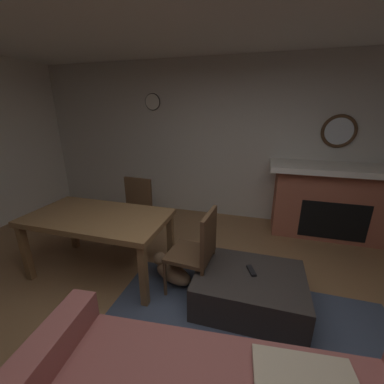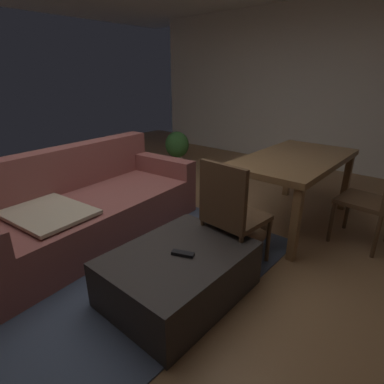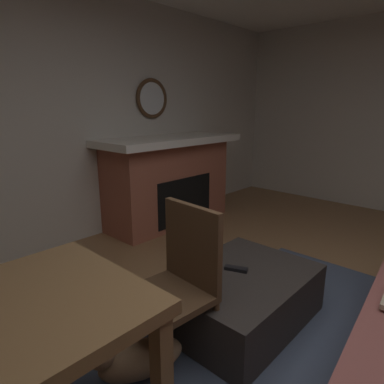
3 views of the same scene
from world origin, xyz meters
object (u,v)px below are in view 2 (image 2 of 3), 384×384
(dining_chair_west, at_px, (230,210))
(small_dog, at_px, (249,236))
(ottoman_coffee_table, at_px, (179,274))
(tv_remote, at_px, (183,254))
(potted_plant, at_px, (177,146))
(couch, at_px, (85,208))
(dining_table, at_px, (294,164))
(dining_chair_south, at_px, (378,194))

(dining_chair_west, relative_size, small_dog, 1.78)
(ottoman_coffee_table, distance_m, tv_remote, 0.20)
(potted_plant, bearing_deg, dining_chair_west, -128.85)
(couch, height_order, potted_plant, couch)
(potted_plant, bearing_deg, dining_table, -108.09)
(couch, bearing_deg, dining_chair_west, -71.14)
(tv_remote, bearing_deg, couch, 65.02)
(dining_chair_south, bearing_deg, dining_chair_west, 145.02)
(dining_chair_west, bearing_deg, tv_remote, 177.92)
(couch, xyz_separation_m, dining_table, (1.66, -1.40, 0.36))
(tv_remote, xyz_separation_m, dining_chair_south, (1.72, -0.84, 0.15))
(tv_remote, bearing_deg, potted_plant, 21.85)
(tv_remote, bearing_deg, dining_chair_south, -48.29)
(ottoman_coffee_table, distance_m, dining_chair_west, 0.64)
(tv_remote, distance_m, dining_chair_south, 1.92)
(couch, xyz_separation_m, small_dog, (0.79, -1.41, -0.14))
(ottoman_coffee_table, relative_size, dining_chair_south, 1.12)
(dining_table, bearing_deg, dining_chair_south, -90.60)
(ottoman_coffee_table, distance_m, dining_table, 1.78)
(dining_table, distance_m, dining_chair_west, 1.19)
(dining_chair_south, bearing_deg, small_dog, 136.74)
(small_dog, bearing_deg, couch, 119.32)
(dining_chair_south, xyz_separation_m, potted_plant, (0.82, 3.30, -0.16))
(dining_table, xyz_separation_m, small_dog, (-0.87, -0.00, -0.49))
(couch, bearing_deg, dining_chair_south, -53.34)
(dining_chair_south, distance_m, small_dog, 1.23)
(dining_chair_south, distance_m, dining_chair_west, 1.43)
(ottoman_coffee_table, bearing_deg, dining_chair_west, -7.11)
(tv_remote, distance_m, dining_table, 1.75)
(ottoman_coffee_table, bearing_deg, potted_plant, 43.60)
(dining_chair_south, bearing_deg, dining_table, 89.40)
(ottoman_coffee_table, distance_m, small_dog, 0.85)
(dining_chair_south, height_order, potted_plant, dining_chair_south)
(couch, distance_m, potted_plant, 2.70)
(ottoman_coffee_table, height_order, dining_table, dining_table)
(couch, bearing_deg, dining_table, -40.22)
(couch, height_order, ottoman_coffee_table, couch)
(tv_remote, bearing_deg, small_dog, -24.33)
(couch, xyz_separation_m, dining_chair_south, (1.65, -2.22, 0.22))
(dining_chair_south, height_order, dining_chair_west, same)
(couch, distance_m, dining_chair_south, 2.77)
(dining_chair_west, bearing_deg, potted_plant, 51.15)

